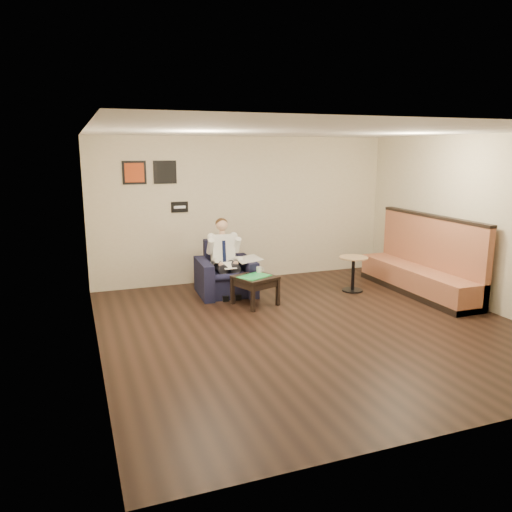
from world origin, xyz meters
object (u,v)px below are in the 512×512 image
object	(u,v)px
seated_man	(227,261)
coffee_mug	(259,270)
armchair	(226,269)
side_table	(255,290)
cafe_table	(353,274)
smartphone	(251,273)
banquette	(419,255)
green_folder	(254,276)

from	to	relation	value
seated_man	coffee_mug	size ratio (longest dim) A/B	12.34
armchair	seated_man	world-z (taller)	seated_man
armchair	side_table	xyz separation A→B (m)	(0.28, -0.78, -0.22)
coffee_mug	cafe_table	size ratio (longest dim) A/B	0.16
smartphone	banquette	xyz separation A→B (m)	(3.02, -0.55, 0.20)
side_table	coffee_mug	bearing A→B (deg)	53.37
armchair	smartphone	distance (m)	0.65
side_table	coffee_mug	size ratio (longest dim) A/B	5.79
seated_man	side_table	size ratio (longest dim) A/B	2.13
side_table	cafe_table	bearing A→B (deg)	4.51
seated_man	cafe_table	bearing A→B (deg)	-9.53
seated_man	coffee_mug	world-z (taller)	seated_man
armchair	cafe_table	bearing A→B (deg)	-12.51
green_folder	coffee_mug	size ratio (longest dim) A/B	4.74
green_folder	cafe_table	xyz separation A→B (m)	(2.00, 0.19, -0.18)
coffee_mug	smartphone	world-z (taller)	coffee_mug
coffee_mug	cafe_table	distance (m)	1.84
seated_man	armchair	bearing A→B (deg)	90.00
smartphone	green_folder	bearing A→B (deg)	-103.96
armchair	coffee_mug	xyz separation A→B (m)	(0.42, -0.59, 0.08)
armchair	cafe_table	size ratio (longest dim) A/B	1.51
banquette	coffee_mug	bearing A→B (deg)	169.11
seated_man	smartphone	bearing A→B (deg)	-56.81
side_table	smartphone	xyz separation A→B (m)	(-0.01, 0.18, 0.25)
seated_man	cafe_table	distance (m)	2.33
coffee_mug	banquette	size ratio (longest dim) A/B	0.04
banquette	cafe_table	xyz separation A→B (m)	(-1.04, 0.52, -0.37)
side_table	green_folder	xyz separation A→B (m)	(-0.02, -0.03, 0.25)
side_table	armchair	bearing A→B (deg)	109.48
seated_man	coffee_mug	xyz separation A→B (m)	(0.42, -0.47, -0.10)
seated_man	side_table	distance (m)	0.82
green_folder	armchair	bearing A→B (deg)	107.26
side_table	coffee_mug	distance (m)	0.38
armchair	side_table	size ratio (longest dim) A/B	1.61
cafe_table	green_folder	bearing A→B (deg)	-174.64
coffee_mug	smartphone	xyz separation A→B (m)	(-0.15, -0.01, -0.05)
side_table	smartphone	size ratio (longest dim) A/B	3.93
side_table	seated_man	bearing A→B (deg)	113.25
smartphone	banquette	world-z (taller)	banquette
smartphone	cafe_table	distance (m)	1.99
side_table	coffee_mug	world-z (taller)	coffee_mug
banquette	seated_man	bearing A→B (deg)	162.81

